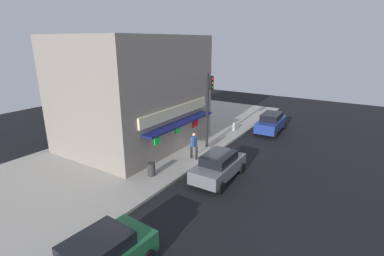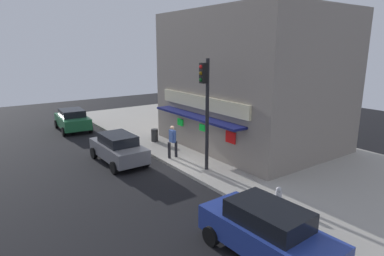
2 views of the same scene
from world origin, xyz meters
name	(u,v)px [view 1 (image 1 of 2)]	position (x,y,z in m)	size (l,w,h in m)	color
ground_plane	(209,158)	(0.00, 0.00, 0.00)	(51.14, 51.14, 0.00)	black
sidewalk	(149,143)	(0.00, 5.43, 0.08)	(34.10, 10.86, 0.15)	#A39E93
corner_building	(134,91)	(-0.50, 6.26, 4.20)	(10.09, 8.52, 8.09)	gray
traffic_light	(209,101)	(1.64, 1.03, 3.67)	(0.32, 0.58, 5.52)	black
fire_hydrant	(234,127)	(6.34, 1.02, 0.52)	(0.49, 0.25, 0.75)	#B2B2B7
trash_can	(151,169)	(-4.38, 1.48, 0.56)	(0.45, 0.45, 0.81)	#2D2D2D
pedestrian	(194,145)	(-0.89, 0.69, 1.16)	(0.56, 0.60, 1.83)	black
parked_car_grey	(219,166)	(-2.30, -1.92, 0.82)	(4.15, 2.02, 1.59)	slate
parked_car_blue	(271,122)	(8.22, -1.72, 0.87)	(4.41, 2.13, 1.70)	navy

